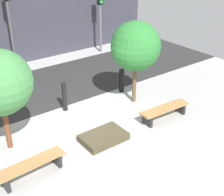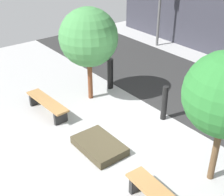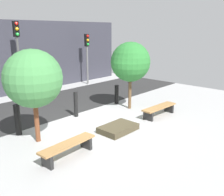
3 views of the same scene
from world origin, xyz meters
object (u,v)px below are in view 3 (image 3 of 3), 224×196
(bench_right, at_px, (159,109))
(tree_behind_left_bench, at_px, (33,79))
(bollard_left, at_px, (76,104))
(bench_left, at_px, (68,147))
(bollard_far_left, at_px, (18,120))
(planter_bed, at_px, (118,128))
(traffic_light_mid_west, at_px, (18,46))
(traffic_light_mid_east, at_px, (87,50))
(bollard_center, at_px, (117,94))
(tree_behind_right_bench, at_px, (130,62))

(bench_right, bearing_deg, tree_behind_left_bench, 164.74)
(tree_behind_left_bench, relative_size, bollard_left, 2.80)
(bench_left, xyz_separation_m, bollard_far_left, (-0.17, 2.55, 0.23))
(tree_behind_left_bench, bearing_deg, bench_right, -18.30)
(planter_bed, xyz_separation_m, bollard_left, (0.00, 2.35, 0.43))
(bollard_far_left, bearing_deg, bollard_left, 0.00)
(traffic_light_mid_west, bearing_deg, planter_bed, -90.00)
(bench_left, height_order, planter_bed, bench_left)
(planter_bed, distance_m, bollard_left, 2.39)
(bollard_far_left, bearing_deg, traffic_light_mid_west, 60.24)
(bollard_left, relative_size, traffic_light_mid_east, 0.33)
(bollard_center, bearing_deg, bollard_far_left, 180.00)
(bench_right, bearing_deg, bollard_far_left, 155.93)
(tree_behind_left_bench, relative_size, tree_behind_right_bench, 0.99)
(traffic_light_mid_west, bearing_deg, bollard_center, -60.24)
(bench_left, distance_m, traffic_light_mid_east, 10.22)
(bench_left, bearing_deg, bollard_center, 24.07)
(tree_behind_right_bench, bearing_deg, tree_behind_left_bench, 180.00)
(tree_behind_left_bench, bearing_deg, bench_left, -90.00)
(bollard_left, xyz_separation_m, bollard_center, (2.57, 0.00, -0.07))
(bench_left, bearing_deg, traffic_light_mid_west, 68.14)
(planter_bed, distance_m, tree_behind_left_bench, 3.40)
(tree_behind_right_bench, bearing_deg, bollard_far_left, 169.09)
(tree_behind_left_bench, bearing_deg, tree_behind_right_bench, -0.00)
(bench_right, relative_size, bollard_far_left, 1.72)
(tree_behind_left_bench, xyz_separation_m, bollard_far_left, (-0.17, 0.96, -1.53))
(bench_right, distance_m, planter_bed, 2.42)
(traffic_light_mid_west, bearing_deg, bollard_far_left, -119.76)
(tree_behind_right_bench, bearing_deg, traffic_light_mid_west, 113.75)
(bench_left, xyz_separation_m, traffic_light_mid_west, (2.40, 7.05, 2.41))
(bench_right, distance_m, bollard_left, 3.51)
(bench_left, height_order, bench_right, bench_left)
(planter_bed, xyz_separation_m, bollard_center, (2.57, 2.35, 0.36))
(bench_right, height_order, tree_behind_left_bench, tree_behind_left_bench)
(tree_behind_right_bench, relative_size, traffic_light_mid_east, 0.93)
(bollard_center, height_order, traffic_light_mid_east, traffic_light_mid_east)
(planter_bed, bearing_deg, traffic_light_mid_west, 90.00)
(tree_behind_right_bench, xyz_separation_m, bollard_center, (0.17, 0.96, -1.68))
(tree_behind_left_bench, height_order, bollard_far_left, tree_behind_left_bench)
(planter_bed, height_order, traffic_light_mid_east, traffic_light_mid_east)
(tree_behind_left_bench, relative_size, bollard_center, 3.19)
(planter_bed, bearing_deg, traffic_light_mid_east, 55.30)
(bollard_far_left, bearing_deg, bench_right, -27.12)
(bollard_center, bearing_deg, planter_bed, -137.62)
(bollard_center, bearing_deg, tree_behind_right_bench, -100.11)
(bollard_far_left, height_order, traffic_light_mid_east, traffic_light_mid_east)
(bench_left, bearing_deg, bench_right, -3.05)
(bench_right, xyz_separation_m, bollard_center, (0.17, 2.55, 0.16))
(bench_left, bearing_deg, tree_behind_left_bench, 86.95)
(bollard_far_left, distance_m, traffic_light_mid_west, 5.62)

